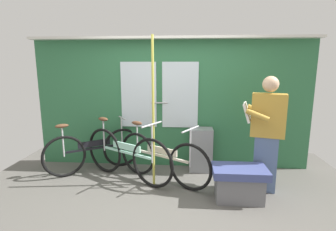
{
  "coord_description": "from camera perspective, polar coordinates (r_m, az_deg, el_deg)",
  "views": [
    {
      "loc": [
        0.28,
        -3.24,
        1.77
      ],
      "look_at": [
        -0.0,
        0.52,
        1.03
      ],
      "focal_mm": 28.24,
      "sensor_mm": 36.0,
      "label": 1
    }
  ],
  "objects": [
    {
      "name": "ground_plane",
      "position": [
        3.71,
        -0.55,
        -17.69
      ],
      "size": [
        5.64,
        4.03,
        0.04
      ],
      "primitive_type": "cube",
      "color": "#56544F"
    },
    {
      "name": "train_door_wall",
      "position": [
        4.5,
        0.63,
        3.2
      ],
      "size": [
        4.64,
        0.28,
        2.19
      ],
      "color": "#2D6B42",
      "rests_on": "ground_plane"
    },
    {
      "name": "bicycle_near_door",
      "position": [
        4.15,
        -8.97,
        -8.38
      ],
      "size": [
        1.52,
        0.9,
        0.95
      ],
      "rotation": [
        0.0,
        0.0,
        -0.52
      ],
      "color": "black",
      "rests_on": "ground_plane"
    },
    {
      "name": "bicycle_leaning_behind",
      "position": [
        4.03,
        -1.42,
        -9.2
      ],
      "size": [
        1.46,
        0.89,
        0.9
      ],
      "rotation": [
        0.0,
        0.0,
        -0.54
      ],
      "color": "black",
      "rests_on": "ground_plane"
    },
    {
      "name": "bicycle_by_pole",
      "position": [
        4.57,
        -15.66,
        -7.26
      ],
      "size": [
        1.38,
        0.93,
        0.88
      ],
      "rotation": [
        0.0,
        0.0,
        0.58
      ],
      "color": "black",
      "rests_on": "ground_plane"
    },
    {
      "name": "passenger_reading_newspaper",
      "position": [
        3.87,
        20.46,
        -3.35
      ],
      "size": [
        0.61,
        0.53,
        1.61
      ],
      "rotation": [
        0.0,
        0.0,
        2.88
      ],
      "color": "slate",
      "rests_on": "ground_plane"
    },
    {
      "name": "trash_bin_by_wall",
      "position": [
        4.47,
        7.11,
        -7.32
      ],
      "size": [
        0.37,
        0.28,
        0.72
      ],
      "primitive_type": "cube",
      "color": "gray",
      "rests_on": "ground_plane"
    },
    {
      "name": "handrail_pole",
      "position": [
        3.74,
        -3.22,
        0.45
      ],
      "size": [
        0.04,
        0.04,
        2.15
      ],
      "primitive_type": "cylinder",
      "color": "#C6C14C",
      "rests_on": "ground_plane"
    },
    {
      "name": "bench_seat_corner",
      "position": [
        3.68,
        15.08,
        -13.82
      ],
      "size": [
        0.7,
        0.44,
        0.45
      ],
      "color": "#3D477F",
      "rests_on": "ground_plane"
    }
  ]
}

